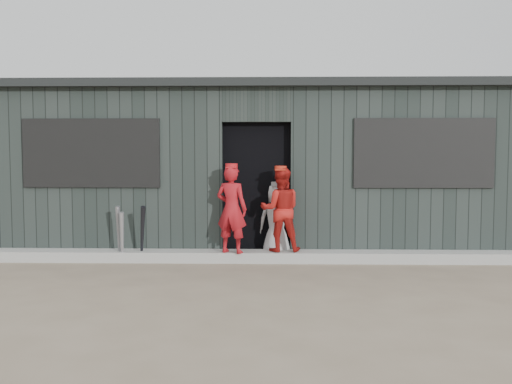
{
  "coord_description": "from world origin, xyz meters",
  "views": [
    {
      "loc": [
        0.2,
        -6.24,
        1.56
      ],
      "look_at": [
        0.0,
        1.8,
        1.0
      ],
      "focal_mm": 40.0,
      "sensor_mm": 36.0,
      "label": 1
    }
  ],
  "objects_px": {
    "bat_left": "(122,237)",
    "bat_right": "(142,234)",
    "player_red_right": "(280,210)",
    "player_red_left": "(232,209)",
    "player_grey_back": "(277,221)",
    "dugout": "(259,168)",
    "bat_mid": "(119,234)"
  },
  "relations": [
    {
      "from": "player_red_right",
      "to": "dugout",
      "type": "relative_size",
      "value": 0.14
    },
    {
      "from": "bat_left",
      "to": "bat_right",
      "type": "height_order",
      "value": "bat_right"
    },
    {
      "from": "player_grey_back",
      "to": "player_red_left",
      "type": "bearing_deg",
      "value": 40.7
    },
    {
      "from": "bat_right",
      "to": "player_red_left",
      "type": "xyz_separation_m",
      "value": [
        1.27,
        -0.02,
        0.36
      ]
    },
    {
      "from": "bat_left",
      "to": "bat_right",
      "type": "relative_size",
      "value": 0.87
    },
    {
      "from": "player_red_left",
      "to": "bat_mid",
      "type": "bearing_deg",
      "value": 19.53
    },
    {
      "from": "player_red_right",
      "to": "player_red_left",
      "type": "bearing_deg",
      "value": 9.8
    },
    {
      "from": "bat_left",
      "to": "dugout",
      "type": "relative_size",
      "value": 0.09
    },
    {
      "from": "bat_left",
      "to": "bat_mid",
      "type": "xyz_separation_m",
      "value": [
        -0.07,
        0.09,
        0.04
      ]
    },
    {
      "from": "bat_mid",
      "to": "bat_right",
      "type": "distance_m",
      "value": 0.34
    },
    {
      "from": "bat_right",
      "to": "dugout",
      "type": "xyz_separation_m",
      "value": [
        1.61,
        1.8,
        0.88
      ]
    },
    {
      "from": "player_red_right",
      "to": "dugout",
      "type": "distance_m",
      "value": 1.79
    },
    {
      "from": "bat_left",
      "to": "player_red_left",
      "type": "distance_m",
      "value": 1.59
    },
    {
      "from": "player_red_left",
      "to": "dugout",
      "type": "bearing_deg",
      "value": -79.73
    },
    {
      "from": "player_red_right",
      "to": "player_grey_back",
      "type": "bearing_deg",
      "value": -79.99
    },
    {
      "from": "bat_right",
      "to": "player_red_left",
      "type": "distance_m",
      "value": 1.32
    },
    {
      "from": "bat_left",
      "to": "player_red_left",
      "type": "xyz_separation_m",
      "value": [
        1.54,
        0.05,
        0.4
      ]
    },
    {
      "from": "player_red_right",
      "to": "bat_left",
      "type": "bearing_deg",
      "value": 2.69
    },
    {
      "from": "bat_right",
      "to": "player_grey_back",
      "type": "bearing_deg",
      "value": 10.42
    },
    {
      "from": "bat_right",
      "to": "bat_left",
      "type": "bearing_deg",
      "value": -164.51
    },
    {
      "from": "bat_left",
      "to": "player_red_right",
      "type": "distance_m",
      "value": 2.27
    },
    {
      "from": "player_red_left",
      "to": "player_red_right",
      "type": "height_order",
      "value": "player_red_left"
    },
    {
      "from": "bat_right",
      "to": "player_red_right",
      "type": "relative_size",
      "value": 0.71
    },
    {
      "from": "bat_mid",
      "to": "player_grey_back",
      "type": "xyz_separation_m",
      "value": [
        2.25,
        0.33,
        0.15
      ]
    },
    {
      "from": "bat_left",
      "to": "dugout",
      "type": "height_order",
      "value": "dugout"
    },
    {
      "from": "player_red_right",
      "to": "dugout",
      "type": "bearing_deg",
      "value": -80.8
    },
    {
      "from": "bat_right",
      "to": "dugout",
      "type": "bearing_deg",
      "value": 48.17
    },
    {
      "from": "bat_mid",
      "to": "player_red_left",
      "type": "height_order",
      "value": "player_red_left"
    },
    {
      "from": "bat_left",
      "to": "player_red_right",
      "type": "bearing_deg",
      "value": 5.26
    },
    {
      "from": "dugout",
      "to": "player_grey_back",
      "type": "bearing_deg",
      "value": -78.35
    },
    {
      "from": "player_red_left",
      "to": "player_grey_back",
      "type": "bearing_deg",
      "value": -128.94
    },
    {
      "from": "bat_left",
      "to": "player_red_left",
      "type": "bearing_deg",
      "value": 2.02
    }
  ]
}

